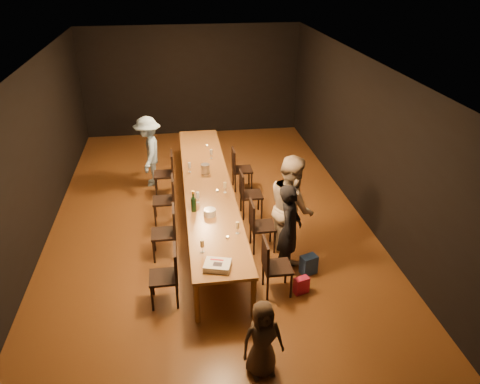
{
  "coord_description": "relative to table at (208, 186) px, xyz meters",
  "views": [
    {
      "loc": [
        -0.53,
        -8.01,
        4.68
      ],
      "look_at": [
        0.49,
        -0.92,
        1.0
      ],
      "focal_mm": 35.0,
      "sensor_mm": 36.0,
      "label": 1
    }
  ],
  "objects": [
    {
      "name": "wineglass_0",
      "position": [
        -0.26,
        -2.28,
        0.15
      ],
      "size": [
        0.06,
        0.06,
        0.21
      ],
      "primitive_type": null,
      "color": "beige",
      "rests_on": "table"
    },
    {
      "name": "chair_left_3",
      "position": [
        -0.85,
        1.2,
        -0.24
      ],
      "size": [
        0.42,
        0.42,
        0.93
      ],
      "primitive_type": null,
      "rotation": [
        0.0,
        0.0,
        1.57
      ],
      "color": "black",
      "rests_on": "ground"
    },
    {
      "name": "gift_bag_red",
      "position": [
        1.22,
        -2.49,
        -0.57
      ],
      "size": [
        0.26,
        0.19,
        0.27
      ],
      "primitive_type": "cube",
      "rotation": [
        0.0,
        0.0,
        0.33
      ],
      "color": "#B61B43",
      "rests_on": "ground"
    },
    {
      "name": "chair_right_3",
      "position": [
        0.85,
        1.2,
        -0.24
      ],
      "size": [
        0.42,
        0.42,
        0.93
      ],
      "primitive_type": null,
      "rotation": [
        0.0,
        0.0,
        -1.57
      ],
      "color": "black",
      "rests_on": "ground"
    },
    {
      "name": "gift_bag_blue",
      "position": [
        1.46,
        -2.02,
        -0.54
      ],
      "size": [
        0.3,
        0.25,
        0.32
      ],
      "primitive_type": "cube",
      "rotation": [
        0.0,
        0.0,
        0.34
      ],
      "color": "#24499E",
      "rests_on": "ground"
    },
    {
      "name": "chair_left_1",
      "position": [
        -0.85,
        -1.2,
        -0.24
      ],
      "size": [
        0.42,
        0.42,
        0.93
      ],
      "primitive_type": null,
      "rotation": [
        0.0,
        0.0,
        1.57
      ],
      "color": "black",
      "rests_on": "ground"
    },
    {
      "name": "room_shell",
      "position": [
        0.0,
        0.0,
        1.38
      ],
      "size": [
        6.04,
        10.04,
        3.02
      ],
      "color": "black",
      "rests_on": "ground"
    },
    {
      "name": "woman_tan",
      "position": [
        1.28,
        -1.42,
        0.22
      ],
      "size": [
        0.73,
        0.92,
        1.83
      ],
      "primitive_type": "imported",
      "rotation": [
        0.0,
        0.0,
        1.62
      ],
      "color": "#C0AB90",
      "rests_on": "ground"
    },
    {
      "name": "wineglass_5",
      "position": [
        0.18,
        1.21,
        0.15
      ],
      "size": [
        0.06,
        0.06,
        0.21
      ],
      "primitive_type": null,
      "color": "silver",
      "rests_on": "table"
    },
    {
      "name": "wineglass_4",
      "position": [
        -0.31,
        0.58,
        0.15
      ],
      "size": [
        0.06,
        0.06,
        0.21
      ],
      "primitive_type": null,
      "color": "silver",
      "rests_on": "table"
    },
    {
      "name": "tealight_near",
      "position": [
        0.15,
        -1.96,
        0.06
      ],
      "size": [
        0.05,
        0.05,
        0.03
      ],
      "primitive_type": "cylinder",
      "color": "#B2B7B2",
      "rests_on": "table"
    },
    {
      "name": "wineglass_1",
      "position": [
        0.32,
        -1.84,
        0.15
      ],
      "size": [
        0.06,
        0.06,
        0.21
      ],
      "primitive_type": null,
      "color": "beige",
      "rests_on": "table"
    },
    {
      "name": "chair_right_0",
      "position": [
        0.85,
        -2.4,
        -0.24
      ],
      "size": [
        0.42,
        0.42,
        0.93
      ],
      "primitive_type": null,
      "rotation": [
        0.0,
        0.0,
        -1.57
      ],
      "color": "black",
      "rests_on": "ground"
    },
    {
      "name": "chair_right_1",
      "position": [
        0.85,
        -1.2,
        -0.24
      ],
      "size": [
        0.42,
        0.42,
        0.93
      ],
      "primitive_type": null,
      "rotation": [
        0.0,
        0.0,
        -1.57
      ],
      "color": "black",
      "rests_on": "ground"
    },
    {
      "name": "child",
      "position": [
        0.34,
        -3.9,
        -0.17
      ],
      "size": [
        0.57,
        0.42,
        1.07
      ],
      "primitive_type": "imported",
      "rotation": [
        0.0,
        0.0,
        0.15
      ],
      "color": "#403124",
      "rests_on": "ground"
    },
    {
      "name": "tealight_far",
      "position": [
        0.15,
        1.92,
        0.06
      ],
      "size": [
        0.05,
        0.05,
        0.03
      ],
      "primitive_type": "cylinder",
      "color": "#B2B7B2",
      "rests_on": "table"
    },
    {
      "name": "woman_birthday",
      "position": [
        1.15,
        -1.87,
        0.07
      ],
      "size": [
        0.55,
        0.66,
        1.54
      ],
      "primitive_type": "imported",
      "rotation": [
        0.0,
        0.0,
        1.19
      ],
      "color": "black",
      "rests_on": "ground"
    },
    {
      "name": "wineglass_3",
      "position": [
        0.29,
        -0.42,
        0.15
      ],
      "size": [
        0.06,
        0.06,
        0.21
      ],
      "primitive_type": null,
      "color": "beige",
      "rests_on": "table"
    },
    {
      "name": "champagne_bottle",
      "position": [
        -0.32,
        -1.02,
        0.24
      ],
      "size": [
        0.09,
        0.09,
        0.38
      ],
      "primitive_type": null,
      "rotation": [
        0.0,
        0.0,
        0.02
      ],
      "color": "black",
      "rests_on": "table"
    },
    {
      "name": "man_blue",
      "position": [
        -1.15,
        1.71,
        0.08
      ],
      "size": [
        0.62,
        1.04,
        1.57
      ],
      "primitive_type": "imported",
      "rotation": [
        0.0,
        0.0,
        -1.61
      ],
      "color": "#96C0E8",
      "rests_on": "ground"
    },
    {
      "name": "birthday_cake",
      "position": [
        -0.08,
        -2.69,
        0.09
      ],
      "size": [
        0.43,
        0.38,
        0.09
      ],
      "rotation": [
        0.0,
        0.0,
        -0.28
      ],
      "color": "white",
      "rests_on": "table"
    },
    {
      "name": "chair_left_2",
      "position": [
        -0.85,
        0.0,
        -0.24
      ],
      "size": [
        0.42,
        0.42,
        0.93
      ],
      "primitive_type": null,
      "rotation": [
        0.0,
        0.0,
        1.57
      ],
      "color": "black",
      "rests_on": "ground"
    },
    {
      "name": "plate_stack",
      "position": [
        -0.06,
        -1.21,
        0.11
      ],
      "size": [
        0.21,
        0.21,
        0.12
      ],
      "primitive_type": "cylinder",
      "rotation": [
        0.0,
        0.0,
        0.02
      ],
      "color": "silver",
      "rests_on": "table"
    },
    {
      "name": "chair_right_2",
      "position": [
        0.85,
        0.0,
        -0.24
      ],
      "size": [
        0.42,
        0.42,
        0.93
      ],
      "primitive_type": null,
      "rotation": [
        0.0,
        0.0,
        -1.57
      ],
      "color": "black",
      "rests_on": "ground"
    },
    {
      "name": "chair_left_0",
      "position": [
        -0.85,
        -2.4,
        -0.24
      ],
      "size": [
        0.42,
        0.42,
        0.93
      ],
      "primitive_type": null,
      "rotation": [
        0.0,
        0.0,
        1.57
      ],
      "color": "black",
      "rests_on": "ground"
    },
    {
      "name": "tealight_mid",
      "position": [
        0.15,
        -0.36,
        0.06
      ],
      "size": [
        0.05,
        0.05,
        0.03
      ],
      "primitive_type": "cylinder",
      "color": "#B2B7B2",
      "rests_on": "table"
    },
    {
      "name": "table",
      "position": [
        0.0,
        0.0,
        0.0
      ],
      "size": [
        0.9,
        6.0,
        0.75
      ],
      "color": "brown",
      "rests_on": "ground"
    },
    {
      "name": "ground",
      "position": [
        0.0,
        0.0,
        -0.7
      ],
      "size": [
        10.0,
        10.0,
        0.0
      ],
      "primitive_type": "plane",
      "color": "#4C2313",
      "rests_on": "ground"
    },
    {
      "name": "ice_bucket",
      "position": [
        -0.0,
        0.47,
        0.15
      ],
      "size": [
        0.22,
        0.22,
        0.2
      ],
      "primitive_type": "cylinder",
      "rotation": [
        0.0,
        0.0,
        -0.29
      ],
      "color": "#ADADB1",
      "rests_on": "table"
    },
    {
      "name": "wineglass_2",
      "position": [
        -0.23,
        -0.73,
        0.15
      ],
      "size": [
        0.06,
        0.06,
        0.21
      ],
      "primitive_type": null,
      "color": "silver",
      "rests_on": "table"
    }
  ]
}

